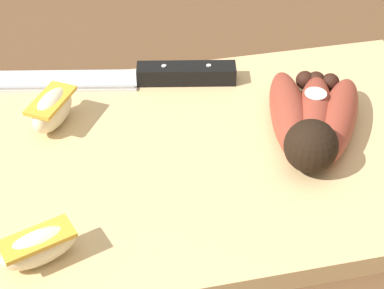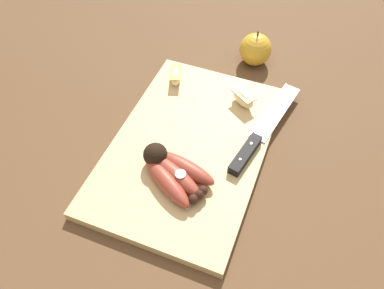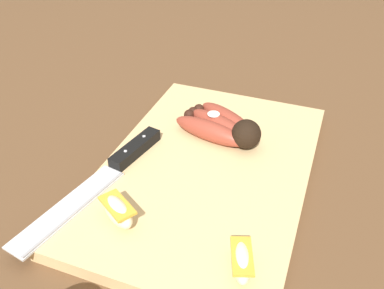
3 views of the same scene
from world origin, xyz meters
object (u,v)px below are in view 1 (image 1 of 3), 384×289
(banana_bunch, at_px, (313,120))
(apple_wedge_middle, at_px, (39,247))
(chefs_knife, at_px, (139,76))
(apple_wedge_near, at_px, (52,109))

(banana_bunch, distance_m, apple_wedge_middle, 0.26)
(banana_bunch, distance_m, chefs_knife, 0.18)
(apple_wedge_middle, bearing_deg, banana_bunch, 21.63)
(banana_bunch, xyz_separation_m, apple_wedge_middle, (-0.24, -0.10, -0.00))
(chefs_knife, distance_m, apple_wedge_near, 0.10)
(apple_wedge_near, relative_size, apple_wedge_middle, 1.01)
(chefs_knife, xyz_separation_m, apple_wedge_near, (-0.09, -0.05, 0.01))
(chefs_knife, relative_size, apple_wedge_middle, 4.58)
(apple_wedge_near, bearing_deg, chefs_knife, 31.93)
(banana_bunch, xyz_separation_m, apple_wedge_near, (-0.23, 0.07, 0.00))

